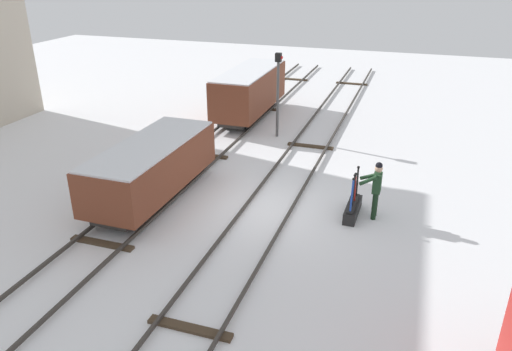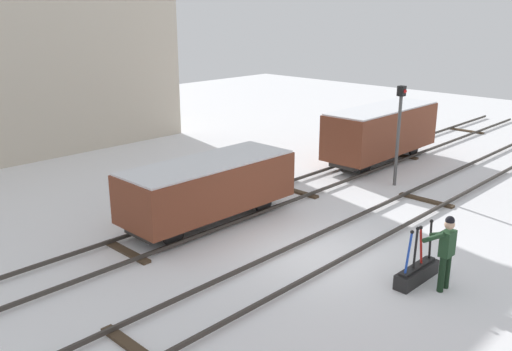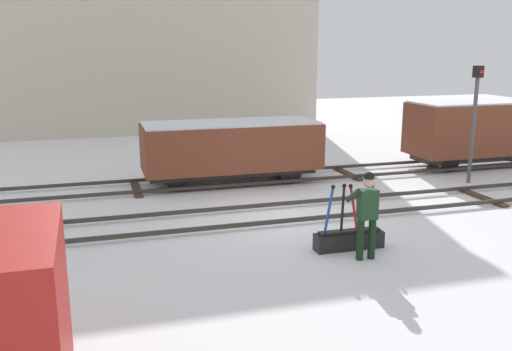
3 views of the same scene
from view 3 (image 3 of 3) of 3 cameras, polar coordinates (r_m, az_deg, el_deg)
name	(u,v)px [view 3 (image 3 of 3)]	position (r m, az deg, el deg)	size (l,w,h in m)	color
ground_plane	(289,216)	(14.21, 3.40, -4.21)	(60.00, 60.00, 0.00)	white
track_main_line	(289,212)	(14.18, 3.40, -3.78)	(44.00, 1.94, 0.18)	#38332D
track_siding_near	(248,179)	(17.69, -0.83, -0.35)	(44.00, 1.94, 0.18)	#38332D
switch_lever_frame	(349,237)	(12.07, 9.56, -6.32)	(1.53, 0.39, 1.45)	black
rail_worker	(367,210)	(11.33, 11.36, -3.48)	(0.54, 0.67, 1.83)	black
signal_post	(475,112)	(18.51, 21.64, 6.12)	(0.24, 0.32, 3.67)	#4C4C4C
apartment_building	(135,12)	(29.96, -12.37, 16.12)	(18.31, 5.45, 11.86)	beige
freight_car_far_end	(489,128)	(21.71, 22.92, 4.51)	(5.98, 1.99, 2.36)	#2D2B28
freight_car_near_switch	(231,147)	(17.33, -2.56, 2.92)	(5.53, 2.06, 1.96)	#2D2B28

